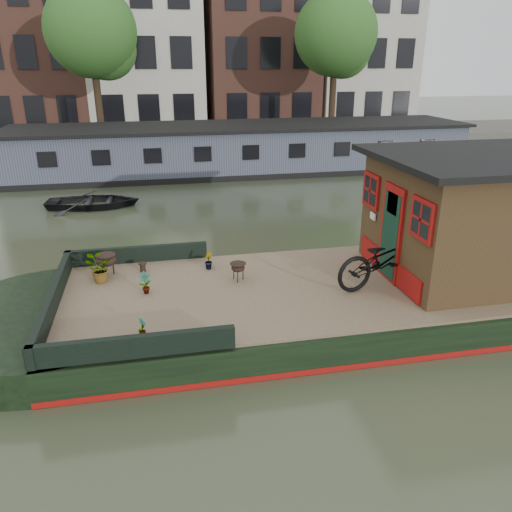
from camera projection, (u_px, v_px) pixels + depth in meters
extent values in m
plane|color=#28321F|center=(364.00, 309.00, 10.20)|extent=(120.00, 120.00, 0.00)
cube|color=black|center=(366.00, 296.00, 10.09)|extent=(12.00, 4.00, 0.60)
cylinder|color=black|center=(53.00, 325.00, 8.96)|extent=(4.00, 4.00, 0.60)
cube|color=maroon|center=(365.00, 306.00, 10.18)|extent=(12.02, 4.02, 0.10)
cube|color=#79674B|center=(367.00, 281.00, 9.98)|extent=(11.80, 3.80, 0.05)
cube|color=black|center=(53.00, 299.00, 8.78)|extent=(0.12, 4.00, 0.35)
cube|color=black|center=(137.00, 254.00, 10.80)|extent=(3.00, 0.12, 0.35)
cube|color=black|center=(134.00, 347.00, 7.30)|extent=(3.00, 0.12, 0.35)
cube|color=#342114|center=(475.00, 218.00, 9.96)|extent=(3.50, 3.00, 2.30)
cube|color=black|center=(485.00, 157.00, 9.52)|extent=(4.00, 3.50, 0.12)
cube|color=maroon|center=(391.00, 233.00, 9.70)|extent=(0.06, 0.80, 1.90)
cube|color=black|center=(390.00, 236.00, 9.72)|extent=(0.04, 0.64, 1.70)
cube|color=maroon|center=(422.00, 220.00, 8.52)|extent=(0.06, 0.72, 0.72)
cube|color=maroon|center=(371.00, 191.00, 10.44)|extent=(0.06, 0.72, 0.72)
imported|color=black|center=(386.00, 259.00, 9.52)|extent=(2.22, 1.15, 1.11)
imported|color=brown|center=(145.00, 283.00, 9.29)|extent=(0.26, 0.21, 0.44)
imported|color=maroon|center=(208.00, 261.00, 10.44)|extent=(0.18, 0.21, 0.35)
imported|color=brown|center=(98.00, 269.00, 9.77)|extent=(0.50, 0.43, 0.55)
imported|color=maroon|center=(142.00, 327.00, 7.84)|extent=(0.15, 0.20, 0.34)
cylinder|color=black|center=(143.00, 267.00, 10.33)|extent=(0.17, 0.17, 0.19)
cylinder|color=black|center=(58.00, 350.00, 7.38)|extent=(0.16, 0.16, 0.18)
imported|color=black|center=(93.00, 198.00, 17.23)|extent=(3.31, 2.50, 0.65)
cube|color=#4B5164|center=(242.00, 149.00, 22.61)|extent=(20.00, 4.00, 2.00)
cube|color=black|center=(242.00, 126.00, 22.22)|extent=(20.40, 4.40, 0.12)
cube|color=black|center=(243.00, 169.00, 22.93)|extent=(20.00, 4.05, 0.24)
cube|color=#47443F|center=(222.00, 141.00, 28.73)|extent=(60.00, 6.00, 0.90)
cube|color=brown|center=(34.00, 13.00, 30.57)|extent=(6.00, 8.00, 15.00)
cube|color=#B7B2A3|center=(141.00, 2.00, 31.52)|extent=(7.00, 8.00, 16.50)
cube|color=brown|center=(257.00, 12.00, 33.12)|extent=(7.00, 8.00, 15.50)
cube|color=#B7B2A3|center=(356.00, 10.00, 34.35)|extent=(6.50, 8.00, 16.00)
cylinder|color=#332316|center=(98.00, 100.00, 25.25)|extent=(0.36, 0.36, 4.00)
sphere|color=#22541C|center=(91.00, 31.00, 24.08)|extent=(4.40, 4.40, 4.40)
sphere|color=#22541C|center=(106.00, 49.00, 24.76)|extent=(3.00, 3.00, 3.00)
cylinder|color=#332316|center=(332.00, 97.00, 27.61)|extent=(0.36, 0.36, 4.00)
sphere|color=#22541C|center=(336.00, 34.00, 26.44)|extent=(4.40, 4.40, 4.40)
sphere|color=#22541C|center=(343.00, 50.00, 27.12)|extent=(3.00, 3.00, 3.00)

